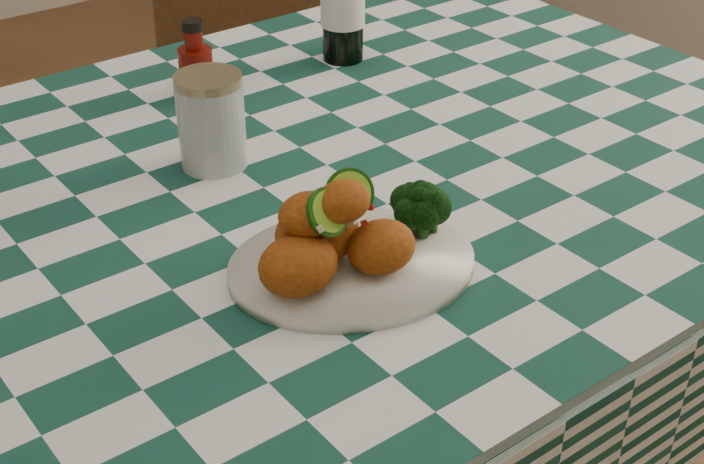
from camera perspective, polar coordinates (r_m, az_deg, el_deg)
dining_table at (r=1.52m, az=-4.44°, el=-10.38°), size 1.66×1.06×0.79m
plate at (r=1.11m, az=0.00°, el=-2.00°), size 0.34×0.31×0.02m
fried_chicken_pile at (r=1.07m, az=-0.81°, el=0.43°), size 0.17×0.12×0.11m
broccoli_side at (r=1.15m, az=3.65°, el=1.58°), size 0.08×0.08×0.06m
ketchup_bottle at (r=1.54m, az=-9.11°, el=9.96°), size 0.06×0.06×0.12m
mason_jar at (r=1.32m, az=-8.19°, el=6.41°), size 0.12×0.12×0.13m
wooden_chair_right at (r=2.16m, az=-4.38°, el=6.63°), size 0.58×0.59×0.97m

